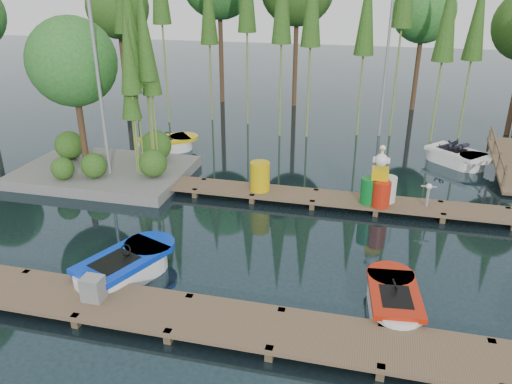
% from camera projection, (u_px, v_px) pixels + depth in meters
% --- Properties ---
extents(ground_plane, '(90.00, 90.00, 0.00)m').
position_uv_depth(ground_plane, '(236.00, 230.00, 14.97)').
color(ground_plane, '#1D2F37').
extents(near_dock, '(18.00, 1.50, 0.50)m').
position_uv_depth(near_dock, '(179.00, 315.00, 10.87)').
color(near_dock, brown).
rests_on(near_dock, ground).
extents(far_dock, '(15.00, 1.20, 0.50)m').
position_uv_depth(far_dock, '(284.00, 194.00, 16.89)').
color(far_dock, brown).
rests_on(far_dock, ground).
extents(island, '(6.20, 4.20, 6.75)m').
position_uv_depth(island, '(92.00, 92.00, 18.01)').
color(island, slate).
rests_on(island, ground).
extents(lamp_island, '(0.30, 0.30, 7.25)m').
position_uv_depth(lamp_island, '(97.00, 66.00, 16.71)').
color(lamp_island, gray).
rests_on(lamp_island, ground).
extents(lamp_rear, '(0.30, 0.30, 7.25)m').
position_uv_depth(lamp_rear, '(388.00, 43.00, 22.20)').
color(lamp_rear, gray).
rests_on(lamp_rear, ground).
extents(boat_blue, '(2.29, 3.17, 0.97)m').
position_uv_depth(boat_blue, '(125.00, 268.00, 12.52)').
color(boat_blue, white).
rests_on(boat_blue, ground).
extents(boat_red, '(1.36, 2.54, 0.82)m').
position_uv_depth(boat_red, '(393.00, 301.00, 11.34)').
color(boat_red, white).
rests_on(boat_red, ground).
extents(boat_yellow_far, '(2.88, 2.69, 1.37)m').
position_uv_depth(boat_yellow_far, '(166.00, 145.00, 21.66)').
color(boat_yellow_far, white).
rests_on(boat_yellow_far, ground).
extents(boat_white_far, '(2.89, 2.78, 1.31)m').
position_uv_depth(boat_white_far, '(456.00, 157.00, 20.17)').
color(boat_white_far, white).
rests_on(boat_white_far, ground).
extents(utility_cabinet, '(0.46, 0.39, 0.57)m').
position_uv_depth(utility_cabinet, '(93.00, 288.00, 11.18)').
color(utility_cabinet, gray).
rests_on(utility_cabinet, near_dock).
extents(yellow_barrel, '(0.66, 0.66, 1.00)m').
position_uv_depth(yellow_barrel, '(260.00, 176.00, 16.85)').
color(yellow_barrel, gold).
rests_on(yellow_barrel, far_dock).
extents(drum_cluster, '(1.12, 1.03, 1.94)m').
position_uv_depth(drum_cluster, '(380.00, 187.00, 15.82)').
color(drum_cluster, '#0B6923').
rests_on(drum_cluster, far_dock).
extents(seagull_post, '(0.48, 0.26, 0.77)m').
position_uv_depth(seagull_post, '(428.00, 191.00, 15.65)').
color(seagull_post, gray).
rests_on(seagull_post, far_dock).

